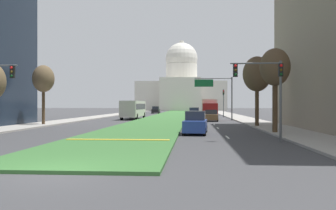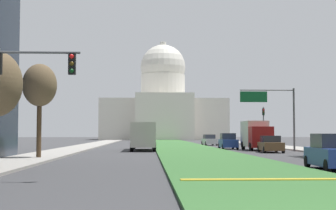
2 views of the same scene
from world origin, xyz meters
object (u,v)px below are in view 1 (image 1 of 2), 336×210
object	(u,v)px
sedan_lead_stopped	(196,123)
capitol_building	(182,88)
street_tree_right_near	(275,69)
street_tree_left_mid	(43,79)
traffic_light_near_right	(267,83)
sedan_far_horizon	(194,112)
sedan_very_far	(156,110)
overhead_guide_sign	(218,89)
city_bus	(133,108)
sedan_distant	(194,113)
street_tree_right_mid	(257,75)
box_truck_delivery	(209,109)
sedan_midblock	(211,116)
traffic_light_far_right	(224,99)

from	to	relation	value
sedan_lead_stopped	capitol_building	bearing A→B (deg)	92.38
street_tree_right_near	street_tree_left_mid	world-z (taller)	street_tree_right_near
traffic_light_near_right	sedan_far_horizon	world-z (taller)	traffic_light_near_right
sedan_very_far	street_tree_right_near	bearing A→B (deg)	-75.87
capitol_building	overhead_guide_sign	world-z (taller)	capitol_building
overhead_guide_sign	city_bus	world-z (taller)	overhead_guide_sign
traffic_light_near_right	overhead_guide_sign	bearing A→B (deg)	92.02
street_tree_left_mid	sedan_distant	world-z (taller)	street_tree_left_mid
traffic_light_near_right	sedan_very_far	size ratio (longest dim) A/B	1.22
traffic_light_near_right	street_tree_right_mid	size ratio (longest dim) A/B	0.70
sedan_distant	box_truck_delivery	size ratio (longest dim) A/B	0.67
overhead_guide_sign	box_truck_delivery	world-z (taller)	overhead_guide_sign
street_tree_left_mid	sedan_midblock	distance (m)	23.30
street_tree_left_mid	sedan_midblock	world-z (taller)	street_tree_left_mid
capitol_building	sedan_lead_stopped	world-z (taller)	capitol_building
sedan_midblock	street_tree_right_near	bearing A→B (deg)	-79.66
box_truck_delivery	city_bus	distance (m)	12.31
street_tree_left_mid	box_truck_delivery	distance (m)	26.84
traffic_light_near_right	sedan_lead_stopped	distance (m)	7.96
overhead_guide_sign	sedan_midblock	size ratio (longest dim) A/B	1.46
overhead_guide_sign	street_tree_left_mid	world-z (taller)	street_tree_left_mid
box_truck_delivery	sedan_distant	bearing A→B (deg)	120.43
sedan_midblock	sedan_very_far	bearing A→B (deg)	106.00
street_tree_left_mid	sedan_lead_stopped	world-z (taller)	street_tree_left_mid
traffic_light_far_right	sedan_very_far	size ratio (longest dim) A/B	1.22
street_tree_right_near	street_tree_right_mid	bearing A→B (deg)	89.44
street_tree_right_mid	sedan_far_horizon	size ratio (longest dim) A/B	1.77
overhead_guide_sign	sedan_midblock	world-z (taller)	overhead_guide_sign
street_tree_left_mid	street_tree_right_near	bearing A→B (deg)	-23.58
overhead_guide_sign	box_truck_delivery	size ratio (longest dim) A/B	1.02
city_bus	traffic_light_far_right	bearing A→B (deg)	30.48
traffic_light_near_right	traffic_light_far_right	world-z (taller)	same
street_tree_right_mid	sedan_midblock	size ratio (longest dim) A/B	1.68
sedan_lead_stopped	street_tree_left_mid	bearing A→B (deg)	148.07
street_tree_left_mid	box_truck_delivery	xyz separation A→B (m)	(19.64, 17.94, -3.57)
capitol_building	street_tree_right_near	world-z (taller)	capitol_building
street_tree_right_near	sedan_far_horizon	distance (m)	50.37
capitol_building	sedan_very_far	distance (m)	54.35
sedan_very_far	city_bus	world-z (taller)	city_bus
sedan_distant	city_bus	world-z (taller)	city_bus
sedan_distant	city_bus	distance (m)	10.66
overhead_guide_sign	sedan_far_horizon	world-z (taller)	overhead_guide_sign
sedan_distant	box_truck_delivery	distance (m)	4.84
traffic_light_near_right	sedan_midblock	size ratio (longest dim) A/B	1.17
capitol_building	overhead_guide_sign	xyz separation A→B (m)	(8.42, -94.02, -4.47)
traffic_light_far_right	box_truck_delivery	size ratio (longest dim) A/B	0.81
sedan_far_horizon	sedan_very_far	world-z (taller)	sedan_very_far
sedan_lead_stopped	box_truck_delivery	xyz separation A→B (m)	(2.39, 28.69, 0.82)
sedan_midblock	traffic_light_far_right	bearing A→B (deg)	79.08
capitol_building	sedan_midblock	xyz separation A→B (m)	(7.37, -96.89, -8.36)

